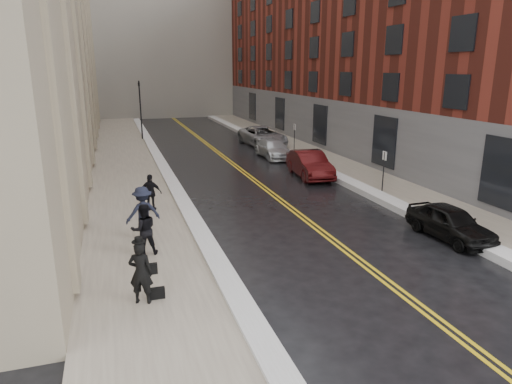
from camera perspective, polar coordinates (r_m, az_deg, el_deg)
ground at (r=14.21m, az=5.67°, el=-11.11°), size 160.00×160.00×0.00m
sidewalk_left at (r=28.36m, az=-15.84°, el=2.03°), size 4.00×64.00×0.15m
sidewalk_right at (r=31.68m, az=9.36°, el=3.76°), size 3.00×64.00×0.15m
lane_stripe_a at (r=29.34m, az=-2.30°, el=2.90°), size 0.12×64.00×0.01m
lane_stripe_b at (r=29.41m, az=-1.84°, el=2.93°), size 0.12×64.00×0.01m
snow_ridge_left at (r=28.49m, az=-11.22°, el=2.50°), size 0.70×60.80×0.26m
snow_ridge_right at (r=30.88m, az=6.29°, el=3.72°), size 0.85×60.80×0.30m
building_right at (r=41.48m, az=16.44°, el=18.45°), size 14.00×50.00×18.00m
traffic_signal at (r=41.86m, az=-14.26°, el=10.44°), size 0.18×0.15×5.20m
parking_sign_near at (r=24.10m, az=15.67°, el=2.88°), size 0.06×0.35×2.23m
parking_sign_far at (r=34.59m, az=4.82°, el=7.03°), size 0.06×0.35×2.23m
car_black at (r=18.77m, az=23.11°, el=-3.52°), size 1.66×3.84×1.29m
car_maroon at (r=27.22m, az=6.72°, el=3.47°), size 2.05×4.79×1.54m
car_silver_near at (r=33.03m, az=2.16°, el=5.43°), size 1.85×4.45×1.29m
car_silver_far at (r=38.12m, az=0.84°, el=7.01°), size 3.10×5.94×1.60m
pedestrian_main at (r=12.70m, az=-14.20°, el=-9.75°), size 0.74×0.60×1.76m
pedestrian_a at (r=15.83m, az=-13.84°, el=-4.58°), size 0.92×0.74×1.78m
pedestrian_b at (r=17.35m, az=-13.95°, el=-2.51°), size 1.40×1.00×1.97m
pedestrian_c at (r=20.64m, az=-13.01°, el=-0.07°), size 1.04×0.72×1.64m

